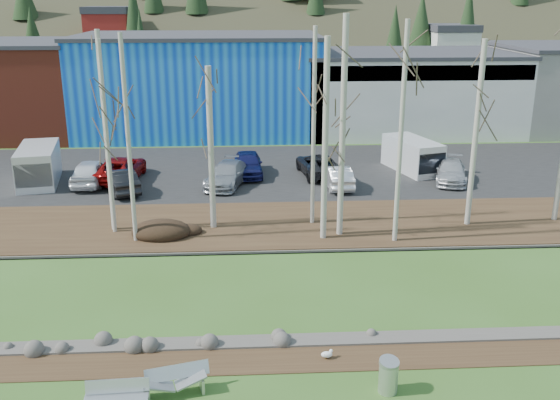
{
  "coord_description": "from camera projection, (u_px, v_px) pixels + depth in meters",
  "views": [
    {
      "loc": [
        -2.14,
        -15.63,
        11.24
      ],
      "look_at": [
        -0.63,
        11.16,
        2.5
      ],
      "focal_mm": 40.0,
      "sensor_mm": 36.0,
      "label": 1
    }
  ],
  "objects": [
    {
      "name": "car_4",
      "position": [
        248.0,
        164.0,
        40.64
      ],
      "size": [
        1.92,
        4.54,
        1.53
      ],
      "primitive_type": "imported",
      "rotation": [
        0.0,
        0.0,
        0.03
      ],
      "color": "#171951",
      "rests_on": "parking_lot"
    },
    {
      "name": "birch_4",
      "position": [
        325.0,
        142.0,
        28.78
      ],
      "size": [
        0.29,
        0.29,
        9.49
      ],
      "color": "beige",
      "rests_on": "far_bank"
    },
    {
      "name": "dirt_mound",
      "position": [
        161.0,
        230.0,
        30.4
      ],
      "size": [
        2.9,
        2.05,
        0.57
      ],
      "primitive_type": "ellipsoid",
      "color": "black",
      "rests_on": "far_bank"
    },
    {
      "name": "far_bank_rocks",
      "position": [
        293.0,
        250.0,
        29.16
      ],
      "size": [
        80.0,
        0.8,
        0.46
      ],
      "primitive_type": null,
      "color": "#47423D",
      "rests_on": "ground"
    },
    {
      "name": "birch_7",
      "position": [
        343.0,
        129.0,
        29.11
      ],
      "size": [
        0.29,
        0.29,
        10.43
      ],
      "color": "beige",
      "rests_on": "far_bank"
    },
    {
      "name": "car_1",
      "position": [
        121.0,
        180.0,
        37.17
      ],
      "size": [
        3.04,
        4.5,
        1.4
      ],
      "primitive_type": "imported",
      "rotation": [
        0.0,
        0.0,
        3.55
      ],
      "color": "black",
      "rests_on": "parking_lot"
    },
    {
      "name": "birch_1",
      "position": [
        107.0,
        140.0,
        29.6
      ],
      "size": [
        0.19,
        0.19,
        9.32
      ],
      "color": "beige",
      "rests_on": "far_bank"
    },
    {
      "name": "far_bank",
      "position": [
        288.0,
        224.0,
        32.18
      ],
      "size": [
        80.0,
        7.0,
        0.15
      ],
      "primitive_type": "cube",
      "color": "#382616",
      "rests_on": "ground"
    },
    {
      "name": "birch_5",
      "position": [
        314.0,
        129.0,
        30.74
      ],
      "size": [
        0.21,
        0.21,
        9.84
      ],
      "color": "beige",
      "rests_on": "far_bank"
    },
    {
      "name": "car_3",
      "position": [
        227.0,
        174.0,
        38.45
      ],
      "size": [
        3.19,
        5.2,
        1.41
      ],
      "primitive_type": "imported",
      "rotation": [
        0.0,
        0.0,
        -0.27
      ],
      "color": "#969A9E",
      "rests_on": "parking_lot"
    },
    {
      "name": "parking_lot",
      "position": [
        278.0,
        171.0,
        42.15
      ],
      "size": [
        80.0,
        14.0,
        0.14
      ],
      "primitive_type": "cube",
      "color": "black",
      "rests_on": "ground"
    },
    {
      "name": "building_blue",
      "position": [
        200.0,
        83.0,
        53.85
      ],
      "size": [
        20.4,
        12.24,
        8.3
      ],
      "color": "blue",
      "rests_on": "ground"
    },
    {
      "name": "car_8",
      "position": [
        120.0,
        169.0,
        39.51
      ],
      "size": [
        2.82,
        5.59,
        1.52
      ],
      "primitive_type": "imported",
      "rotation": [
        0.0,
        0.0,
        3.09
      ],
      "color": "#9A0B0B",
      "rests_on": "parking_lot"
    },
    {
      "name": "dirt_strip",
      "position": [
        315.0,
        357.0,
        20.43
      ],
      "size": [
        80.0,
        1.8,
        0.03
      ],
      "primitive_type": "cube",
      "color": "#382616",
      "rests_on": "ground"
    },
    {
      "name": "birch_0",
      "position": [
        106.0,
        134.0,
        29.84
      ],
      "size": [
        0.24,
        0.24,
        9.72
      ],
      "color": "beige",
      "rests_on": "far_bank"
    },
    {
      "name": "bench_intact",
      "position": [
        117.0,
        396.0,
        17.7
      ],
      "size": [
        1.82,
        0.64,
        0.9
      ],
      "rotation": [
        0.0,
        0.0,
        0.05
      ],
      "color": "silver",
      "rests_on": "ground"
    },
    {
      "name": "near_bank_rocks",
      "position": [
        311.0,
        341.0,
        21.38
      ],
      "size": [
        80.0,
        0.8,
        0.5
      ],
      "primitive_type": null,
      "color": "#47423D",
      "rests_on": "ground"
    },
    {
      "name": "ground",
      "position": [
        322.0,
        396.0,
        18.44
      ],
      "size": [
        200.0,
        200.0,
        0.0
      ],
      "primitive_type": "plane",
      "color": "#35591D",
      "rests_on": "ground"
    },
    {
      "name": "bench_damaged",
      "position": [
        175.0,
        381.0,
        18.45
      ],
      "size": [
        2.0,
        1.07,
        0.85
      ],
      "rotation": [
        0.0,
        0.0,
        0.26
      ],
      "color": "silver",
      "rests_on": "ground"
    },
    {
      "name": "birch_3",
      "position": [
        128.0,
        141.0,
        28.42
      ],
      "size": [
        0.2,
        0.2,
        9.67
      ],
      "color": "beige",
      "rests_on": "far_bank"
    },
    {
      "name": "river",
      "position": [
        301.0,
        288.0,
        25.27
      ],
      "size": [
        80.0,
        8.0,
        0.9
      ],
      "primitive_type": null,
      "color": "#121A31",
      "rests_on": "ground"
    },
    {
      "name": "car_0",
      "position": [
        91.0,
        172.0,
        38.68
      ],
      "size": [
        1.91,
        4.64,
        1.57
      ],
      "primitive_type": "imported",
      "rotation": [
        0.0,
        0.0,
        3.15
      ],
      "color": "white",
      "rests_on": "parking_lot"
    },
    {
      "name": "car_6",
      "position": [
        319.0,
        165.0,
        40.68
      ],
      "size": [
        2.95,
        5.26,
        1.39
      ],
      "primitive_type": "imported",
      "rotation": [
        0.0,
        0.0,
        3.28
      ],
      "color": "black",
      "rests_on": "parking_lot"
    },
    {
      "name": "birch_8",
      "position": [
        476.0,
        135.0,
        30.65
      ],
      "size": [
        0.27,
        0.27,
        9.25
      ],
      "color": "beige",
      "rests_on": "far_bank"
    },
    {
      "name": "building_white",
      "position": [
        405.0,
        90.0,
        55.03
      ],
      "size": [
        18.36,
        12.24,
        6.8
      ],
      "color": "beige",
      "rests_on": "ground"
    },
    {
      "name": "van_grey",
      "position": [
        38.0,
        166.0,
        38.72
      ],
      "size": [
        3.09,
        5.54,
        2.29
      ],
      "rotation": [
        0.0,
        0.0,
        0.18
      ],
      "color": "silver",
      "rests_on": "parking_lot"
    },
    {
      "name": "car_5",
      "position": [
        337.0,
        176.0,
        38.16
      ],
      "size": [
        1.62,
        4.1,
        1.33
      ],
      "primitive_type": "imported",
      "rotation": [
        0.0,
        0.0,
        3.2
      ],
      "color": "silver",
      "rests_on": "parking_lot"
    },
    {
      "name": "birch_6",
      "position": [
        401.0,
        136.0,
        28.33
      ],
      "size": [
        0.22,
        0.22,
        10.22
      ],
      "color": "beige",
      "rests_on": "far_bank"
    },
    {
      "name": "van_white",
      "position": [
        414.0,
        156.0,
        41.49
      ],
      "size": [
        3.3,
        5.23,
        2.12
      ],
      "rotation": [
        0.0,
        0.0,
        0.28
      ],
      "color": "white",
      "rests_on": "parking_lot"
    },
    {
      "name": "car_7",
      "position": [
        451.0,
        171.0,
        39.31
      ],
      "size": [
        3.03,
        4.88,
        1.32
      ],
      "primitive_type": "imported",
      "rotation": [
        0.0,
        0.0,
        -0.28
      ],
      "color": "#B8B8BA",
      "rests_on": "parking_lot"
    },
    {
      "name": "birch_2",
      "position": [
        211.0,
        149.0,
        30.42
      ],
      "size": [
        0.3,
        0.3,
        8.04
      ],
      "color": "beige",
      "rests_on": "far_bank"
    },
    {
      "name": "car_2",
      "position": [
        120.0,
        169.0,
        39.51
      ],
      "size": [
        2.82,
        5.59,
        1.52
      ],
      "primitive_type": "imported",
      "rotation": [
        0.0,
        0.0,
        3.09
      ],
      "color": "#9A0B0B",
      "rests_on": "parking_lot"
    },
    {
      "name": "litter_bin",
      "position": [
        388.0,
        377.0,
        18.51
      ],
      "size": [
        0.69,
        0.69,
        1.0
      ],
      "primitive_type": "cylinder",
      "rotation": [
        0.0,
        0.0,
        0.23
      ],
      "color": "silver",
      "rests_on": "ground"
    },
    {
      "name": "seagull",
      "position": [
        327.0,
        354.0,
        20.29
      ],
      "size": [
        0.44,
        0.22,
        0.32
      ],
      "rotation": [
        0.0,
        0.0,
        0.37
      ],
      "color": "gold",
      "rests_on": "ground"
    }
  ]
}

